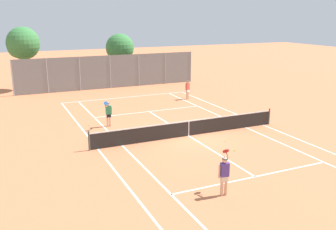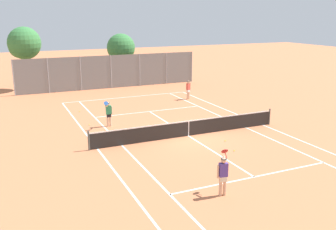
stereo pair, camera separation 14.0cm
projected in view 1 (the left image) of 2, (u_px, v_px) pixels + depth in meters
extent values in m
plane|color=#C67047|center=(189.00, 136.00, 22.30)|extent=(120.00, 120.00, 0.00)
cube|color=silver|center=(126.00, 97.00, 32.76)|extent=(11.00, 0.10, 0.01)
cube|color=silver|center=(98.00, 149.00, 20.10)|extent=(0.10, 23.80, 0.01)
cube|color=silver|center=(263.00, 125.00, 24.50)|extent=(0.10, 23.80, 0.01)
cube|color=silver|center=(122.00, 146.00, 20.64)|extent=(0.10, 23.80, 0.01)
cube|color=silver|center=(246.00, 127.00, 23.95)|extent=(0.10, 23.80, 0.01)
cube|color=silver|center=(255.00, 177.00, 16.67)|extent=(8.26, 0.10, 0.01)
cube|color=silver|center=(149.00, 111.00, 27.92)|extent=(8.26, 0.10, 0.01)
cube|color=silver|center=(189.00, 136.00, 22.30)|extent=(0.10, 12.80, 0.01)
cylinder|color=#474C47|center=(89.00, 141.00, 19.78)|extent=(0.10, 0.10, 1.07)
cylinder|color=#474C47|center=(269.00, 116.00, 24.54)|extent=(0.10, 0.10, 1.07)
cube|color=black|center=(189.00, 128.00, 22.18)|extent=(11.90, 0.02, 0.89)
cube|color=white|center=(189.00, 121.00, 22.06)|extent=(11.90, 0.03, 0.06)
cube|color=white|center=(189.00, 129.00, 22.18)|extent=(0.05, 0.03, 0.89)
cylinder|color=#D8A884|center=(222.00, 186.00, 14.85)|extent=(0.13, 0.13, 0.82)
cylinder|color=#D8A884|center=(226.00, 185.00, 14.90)|extent=(0.13, 0.13, 0.82)
cube|color=beige|center=(224.00, 178.00, 14.79)|extent=(0.30, 0.22, 0.24)
cube|color=#4C388C|center=(225.00, 170.00, 14.70)|extent=(0.37, 0.25, 0.56)
sphere|color=#D8A884|center=(225.00, 160.00, 14.60)|extent=(0.22, 0.22, 0.22)
cylinder|color=black|center=(225.00, 159.00, 14.58)|extent=(0.23, 0.23, 0.02)
cylinder|color=#D8A884|center=(219.00, 172.00, 14.66)|extent=(0.08, 0.08, 0.52)
cylinder|color=#D8A884|center=(227.00, 161.00, 14.79)|extent=(0.15, 0.46, 0.35)
cylinder|color=maroon|center=(227.00, 155.00, 15.02)|extent=(0.07, 0.25, 0.22)
cylinder|color=maroon|center=(226.00, 151.00, 15.10)|extent=(0.31, 0.24, 0.23)
cylinder|color=beige|center=(110.00, 120.00, 24.15)|extent=(0.13, 0.13, 0.82)
cylinder|color=beige|center=(107.00, 120.00, 24.08)|extent=(0.13, 0.13, 0.82)
cube|color=black|center=(109.00, 115.00, 24.03)|extent=(0.29, 0.19, 0.24)
cube|color=#338C59|center=(108.00, 110.00, 23.94)|extent=(0.35, 0.21, 0.56)
sphere|color=beige|center=(108.00, 104.00, 23.84)|extent=(0.22, 0.22, 0.22)
cylinder|color=black|center=(108.00, 103.00, 23.82)|extent=(0.23, 0.23, 0.02)
cylinder|color=beige|center=(112.00, 110.00, 24.04)|extent=(0.08, 0.08, 0.52)
cylinder|color=beige|center=(107.00, 106.00, 23.69)|extent=(0.10, 0.46, 0.35)
cylinder|color=#1E4C99|center=(106.00, 105.00, 23.37)|extent=(0.04, 0.25, 0.22)
cylinder|color=#1E4C99|center=(106.00, 103.00, 23.23)|extent=(0.29, 0.21, 0.23)
cylinder|color=#D8A884|center=(188.00, 94.00, 31.99)|extent=(0.13, 0.13, 0.82)
cylinder|color=#D8A884|center=(187.00, 95.00, 31.86)|extent=(0.13, 0.13, 0.82)
cube|color=white|center=(188.00, 91.00, 31.84)|extent=(0.33, 0.28, 0.24)
cube|color=#D84C3F|center=(188.00, 86.00, 31.75)|extent=(0.39, 0.32, 0.56)
sphere|color=#D8A884|center=(188.00, 82.00, 31.65)|extent=(0.22, 0.22, 0.22)
cylinder|color=black|center=(188.00, 81.00, 31.63)|extent=(0.23, 0.23, 0.02)
cylinder|color=#D8A884|center=(189.00, 87.00, 31.92)|extent=(0.08, 0.08, 0.52)
cylinder|color=#D8A884|center=(188.00, 83.00, 31.49)|extent=(0.25, 0.45, 0.35)
sphere|color=#D1DB33|center=(79.00, 111.00, 27.80)|extent=(0.07, 0.07, 0.07)
sphere|color=#D1DB33|center=(225.00, 141.00, 21.36)|extent=(0.07, 0.07, 0.07)
sphere|color=#D1DB33|center=(89.00, 125.00, 24.40)|extent=(0.07, 0.07, 0.07)
sphere|color=#D1DB33|center=(107.00, 141.00, 21.29)|extent=(0.07, 0.07, 0.07)
sphere|color=#D1DB33|center=(235.00, 150.00, 19.81)|extent=(0.07, 0.07, 0.07)
cylinder|color=gray|center=(12.00, 78.00, 32.91)|extent=(0.08, 0.08, 3.23)
cylinder|color=gray|center=(47.00, 76.00, 34.10)|extent=(0.08, 0.08, 3.23)
cylinder|color=gray|center=(80.00, 74.00, 35.29)|extent=(0.08, 0.08, 3.23)
cylinder|color=gray|center=(110.00, 72.00, 36.47)|extent=(0.08, 0.08, 3.23)
cylinder|color=gray|center=(139.00, 70.00, 37.66)|extent=(0.08, 0.08, 3.23)
cylinder|color=gray|center=(165.00, 68.00, 38.84)|extent=(0.08, 0.08, 3.23)
cylinder|color=gray|center=(191.00, 67.00, 40.03)|extent=(0.08, 0.08, 3.23)
cube|color=slate|center=(110.00, 72.00, 36.47)|extent=(17.77, 0.02, 3.19)
cylinder|color=brown|center=(26.00, 72.00, 35.63)|extent=(0.28, 0.28, 3.35)
sphere|color=#387A3D|center=(23.00, 43.00, 34.92)|extent=(3.06, 3.06, 3.06)
sphere|color=#387A3D|center=(19.00, 47.00, 34.97)|extent=(2.04, 2.04, 2.04)
cylinder|color=brown|center=(121.00, 70.00, 40.27)|extent=(0.23, 0.23, 2.56)
sphere|color=#387A3D|center=(120.00, 48.00, 39.67)|extent=(2.99, 2.99, 2.99)
sphere|color=#387A3D|center=(119.00, 52.00, 39.54)|extent=(1.78, 1.78, 1.78)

